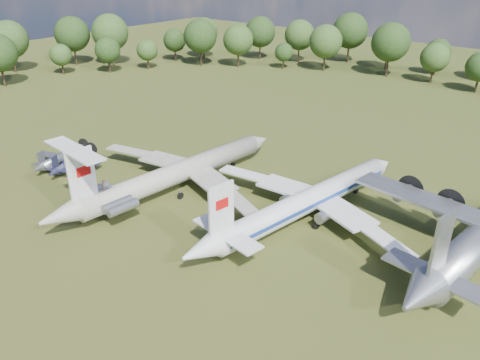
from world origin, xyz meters
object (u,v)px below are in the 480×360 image
Objects in this scene: tu104_jet at (307,205)px; person_on_il62 at (103,185)px; small_prop_northwest at (62,159)px; small_prop_west at (73,163)px; an12_transport at (480,242)px; il62_airliner at (178,177)px.

tu104_jet is 25.91× the size of person_on_il62.
small_prop_northwest is at bearing -156.35° from tu104_jet.
person_on_il62 is at bearing -131.54° from tu104_jet.
person_on_il62 reaches higher than small_prop_west.
person_on_il62 is (21.17, -6.00, 4.19)m from small_prop_northwest.
small_prop_northwest is (-2.79, -0.34, 0.04)m from small_prop_west.
an12_transport is 2.72× the size of small_prop_northwest.
tu104_jet is 27.12m from person_on_il62.
tu104_jet is 1.15× the size of an12_transport.
an12_transport is at bearing -9.01° from small_prop_west.
tu104_jet is at bearing -160.68° from an12_transport.
il62_airliner is at bearing -159.91° from an12_transport.
il62_airliner is 1.19× the size of an12_transport.
an12_transport reaches higher than small_prop_northwest.
an12_transport reaches higher than tu104_jet.
tu104_jet is at bearing -130.71° from person_on_il62.
tu104_jet reaches higher than small_prop_northwest.
il62_airliner is 3.24× the size of small_prop_northwest.
il62_airliner is at bearing -6.94° from small_prop_west.
small_prop_west is at bearing -9.64° from person_on_il62.
tu104_jet is at bearing -4.03° from small_prop_northwest.
tu104_jet is 43.36m from small_prop_northwest.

